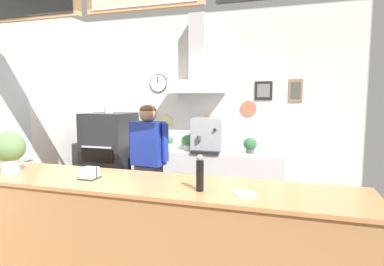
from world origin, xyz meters
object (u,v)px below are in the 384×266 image
at_px(napkin_holder, 89,174).
at_px(pepper_grinder, 200,173).
at_px(shop_worker, 149,166).
at_px(potted_sage, 169,142).
at_px(potted_basil, 250,145).
at_px(potted_thyme, 187,142).
at_px(condiment_plate, 245,194).
at_px(espresso_machine, 209,135).
at_px(basil_vase, 9,150).
at_px(pizza_oven, 110,159).

relative_size(napkin_holder, pepper_grinder, 0.56).
height_order(shop_worker, potted_sage, shop_worker).
height_order(potted_basil, potted_thyme, potted_thyme).
distance_m(condiment_plate, napkin_holder, 1.34).
height_order(espresso_machine, basil_vase, espresso_machine).
distance_m(condiment_plate, basil_vase, 2.17).
bearing_deg(shop_worker, pizza_oven, -32.88).
height_order(pizza_oven, potted_thyme, pizza_oven).
height_order(basil_vase, pepper_grinder, basil_vase).
height_order(potted_thyme, condiment_plate, potted_thyme).
bearing_deg(shop_worker, potted_basil, -129.76).
bearing_deg(potted_basil, pizza_oven, -176.97).
height_order(shop_worker, potted_basil, shop_worker).
xyz_separation_m(potted_basil, potted_sage, (-1.24, 0.03, -0.01)).
distance_m(potted_thyme, napkin_holder, 2.22).
relative_size(potted_sage, napkin_holder, 1.26).
relative_size(shop_worker, napkin_holder, 10.50).
height_order(potted_thyme, napkin_holder, potted_thyme).
bearing_deg(pepper_grinder, shop_worker, 128.77).
xyz_separation_m(potted_sage, potted_thyme, (0.30, -0.01, 0.01)).
relative_size(shop_worker, condiment_plate, 9.57).
xyz_separation_m(basil_vase, napkin_holder, (0.82, 0.04, -0.17)).
bearing_deg(pepper_grinder, potted_basil, 87.53).
distance_m(pizza_oven, condiment_plate, 3.24).
bearing_deg(potted_basil, shop_worker, -136.60).
bearing_deg(pizza_oven, potted_sage, 8.97).
xyz_separation_m(espresso_machine, potted_sage, (-0.64, 0.02, -0.13)).
bearing_deg(shop_worker, potted_sage, -75.02).
bearing_deg(basil_vase, potted_thyme, 66.35).
relative_size(condiment_plate, basil_vase, 0.44).
distance_m(potted_sage, pepper_grinder, 2.56).
xyz_separation_m(condiment_plate, basil_vase, (-2.16, 0.03, 0.21)).
xyz_separation_m(potted_basil, potted_thyme, (-0.94, 0.03, 0.00)).
height_order(potted_sage, basil_vase, basil_vase).
bearing_deg(potted_basil, potted_sage, 178.44).
xyz_separation_m(pizza_oven, condiment_plate, (2.42, -2.13, 0.28)).
xyz_separation_m(shop_worker, napkin_holder, (-0.01, -1.16, 0.17)).
height_order(condiment_plate, pepper_grinder, pepper_grinder).
height_order(potted_sage, condiment_plate, potted_sage).
bearing_deg(condiment_plate, potted_thyme, 117.31).
xyz_separation_m(espresso_machine, potted_thyme, (-0.34, 0.01, -0.12)).
xyz_separation_m(shop_worker, pepper_grinder, (0.99, -1.23, 0.26)).
height_order(shop_worker, napkin_holder, shop_worker).
bearing_deg(condiment_plate, espresso_machine, 110.22).
bearing_deg(napkin_holder, espresso_machine, 77.04).
relative_size(pizza_oven, potted_basil, 7.17).
relative_size(shop_worker, potted_basil, 7.40).
relative_size(potted_sage, pepper_grinder, 0.71).
xyz_separation_m(shop_worker, potted_thyme, (0.15, 1.05, 0.16)).
bearing_deg(pepper_grinder, pizza_oven, 134.23).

